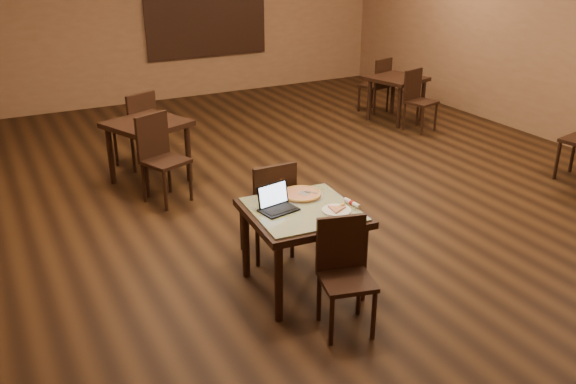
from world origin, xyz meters
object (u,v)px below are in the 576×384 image
tiled_table (303,220)px  chair_main_far (270,205)px  other_table_a_chair_far (378,82)px  other_table_b_chair_far (138,125)px  chair_main_near (344,268)px  other_table_a_chair_near (417,96)px  laptop (276,203)px  other_table_a (397,85)px  pizza_pan (301,195)px  other_table_b (148,132)px  other_table_b_chair_near (160,153)px

tiled_table → chair_main_far: chair_main_far is taller
other_table_a_chair_far → other_table_b_chair_far: bearing=-5.0°
chair_main_near → other_table_a_chair_near: (3.86, 3.90, 0.02)m
laptop → other_table_b_chair_far: 3.56m
other_table_a → other_table_a_chair_far: other_table_a_chair_far is taller
pizza_pan → other_table_b_chair_far: 3.45m
tiled_table → laptop: size_ratio=2.95×
chair_main_far → pizza_pan: (0.12, -0.37, 0.22)m
chair_main_far → pizza_pan: chair_main_far is taller
other_table_a_chair_near → laptop: bearing=-156.7°
pizza_pan → other_table_b_chair_far: (-0.55, 3.40, -0.20)m
chair_main_near → other_table_a: chair_main_near is taller
chair_main_near → chair_main_far: bearing=105.3°
other_table_a → other_table_b: 4.43m
chair_main_near → pizza_pan: 0.91m
chair_main_near → other_table_b_chair_far: size_ratio=0.89×
other_table_a_chair_far → other_table_b: 4.58m
other_table_b → other_table_b_chair_far: size_ratio=1.08×
chair_main_far → other_table_b: 2.48m
other_table_a_chair_near → other_table_b_chair_far: bearing=160.5°
other_table_a_chair_near → other_table_b_chair_far: 4.32m
chair_main_far → other_table_a_chair_near: (3.88, 2.66, -0.02)m
laptop → other_table_b_chair_far: bearing=83.2°
pizza_pan → other_table_a_chair_far: bearing=47.4°
chair_main_near → chair_main_far: 1.24m
other_table_b_chair_near → other_table_a: bearing=-5.1°
chair_main_near → laptop: (-0.22, 0.72, 0.31)m
laptop → other_table_b_chair_far: other_table_b_chair_far is taller
chair_main_near → other_table_b_chair_far: other_table_b_chair_far is taller
tiled_table → other_table_b_chair_far: 3.67m
other_table_b → other_table_b_chair_far: 0.60m
chair_main_far → other_table_b_chair_near: size_ratio=0.97×
pizza_pan → other_table_a_chair_near: (3.76, 3.03, -0.24)m
other_table_a → chair_main_far: bearing=-155.1°
other_table_b → other_table_a_chair_far: bearing=-5.6°
other_table_a → other_table_a_chair_far: 0.56m
other_table_a_chair_near → tiled_table: bearing=-154.4°
other_table_a → other_table_a_chair_far: size_ratio=1.01×
tiled_table → other_table_b_chair_near: 2.50m
other_table_a → other_table_a_chair_near: other_table_a_chair_near is taller
other_table_a_chair_far → other_table_b: size_ratio=0.86×
chair_main_far → other_table_b: size_ratio=0.90×
chair_main_near → other_table_a_chair_far: size_ratio=0.96×
tiled_table → chair_main_near: size_ratio=1.09×
laptop → other_table_a_chair_near: laptop is taller
other_table_b_chair_far → other_table_a_chair_far: bearing=167.1°
other_table_a_chair_far → other_table_b_chair_near: bearing=9.0°
other_table_a_chair_near → other_table_b_chair_near: other_table_b_chair_near is taller
chair_main_far → pizza_pan: size_ratio=2.57×
tiled_table → chair_main_near: 0.64m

